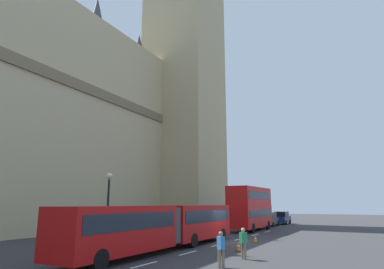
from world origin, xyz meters
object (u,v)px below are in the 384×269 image
at_px(traffic_cone_west, 238,247).
at_px(sedan_lead, 269,219).
at_px(pedestrian_near_cones, 221,248).
at_px(traffic_cone_middle, 255,239).
at_px(sedan_trailing, 282,218).
at_px(double_decker_bus, 250,206).
at_px(street_lamp, 108,203).
at_px(articulated_bus, 164,223).
at_px(pedestrian_by_kerb, 243,242).

bearing_deg(traffic_cone_west, sedan_lead, 10.67).
distance_m(sedan_lead, pedestrian_near_cones, 31.30).
bearing_deg(pedestrian_near_cones, traffic_cone_middle, 8.97).
bearing_deg(sedan_trailing, double_decker_bus, 178.87).
xyz_separation_m(traffic_cone_middle, pedestrian_near_cones, (-10.93, -1.72, 0.63)).
xyz_separation_m(traffic_cone_west, traffic_cone_middle, (5.13, 0.46, 0.00)).
bearing_deg(sedan_lead, street_lamp, 171.17).
bearing_deg(articulated_bus, street_lamp, 96.85).
distance_m(double_decker_bus, street_lamp, 19.55).
bearing_deg(articulated_bus, pedestrian_by_kerb, -98.23).
bearing_deg(traffic_cone_west, street_lamp, 106.46).
xyz_separation_m(sedan_trailing, traffic_cone_middle, (-25.36, -3.74, -0.63)).
xyz_separation_m(traffic_cone_west, street_lamp, (-2.65, 8.98, 2.77)).
bearing_deg(street_lamp, traffic_cone_west, -73.54).
xyz_separation_m(sedan_trailing, pedestrian_near_cones, (-36.29, -5.46, -0.00)).
bearing_deg(traffic_cone_west, traffic_cone_middle, 5.14).
xyz_separation_m(articulated_bus, sedan_lead, (27.04, 0.22, -0.83)).
height_order(double_decker_bus, street_lamp, street_lamp).
bearing_deg(articulated_bus, sedan_lead, 0.47).
height_order(sedan_lead, pedestrian_by_kerb, sedan_lead).
distance_m(traffic_cone_middle, street_lamp, 11.87).
bearing_deg(sedan_trailing, pedestrian_by_kerb, -170.49).
relative_size(articulated_bus, street_lamp, 3.31).
bearing_deg(pedestrian_near_cones, articulated_bus, 57.28).
xyz_separation_m(articulated_bus, double_decker_bus, (18.48, 0.00, 0.96)).
relative_size(sedan_lead, sedan_trailing, 1.00).
height_order(street_lamp, pedestrian_near_cones, street_lamp).
height_order(double_decker_bus, pedestrian_near_cones, double_decker_bus).
distance_m(traffic_cone_west, pedestrian_near_cones, 5.97).
xyz_separation_m(sedan_lead, traffic_cone_west, (-24.93, -4.70, -0.63)).
bearing_deg(double_decker_bus, street_lamp, 166.68).
height_order(traffic_cone_west, traffic_cone_middle, same).
bearing_deg(sedan_trailing, articulated_bus, 179.51).
height_order(articulated_bus, double_decker_bus, double_decker_bus).
distance_m(articulated_bus, pedestrian_near_cones, 6.87).
relative_size(double_decker_bus, sedan_trailing, 2.12).
bearing_deg(traffic_cone_west, double_decker_bus, 15.30).
relative_size(sedan_trailing, pedestrian_near_cones, 2.60).
bearing_deg(traffic_cone_middle, pedestrian_by_kerb, -167.00).
distance_m(sedan_trailing, pedestrian_near_cones, 36.70).
xyz_separation_m(traffic_cone_west, pedestrian_near_cones, (-5.80, -1.26, 0.63)).
relative_size(articulated_bus, sedan_trailing, 3.97).
height_order(sedan_trailing, traffic_cone_west, sedan_trailing).
height_order(sedan_lead, traffic_cone_west, sedan_lead).
relative_size(traffic_cone_west, pedestrian_by_kerb, 0.34).
distance_m(sedan_trailing, pedestrian_by_kerb, 33.92).
xyz_separation_m(traffic_cone_west, pedestrian_by_kerb, (-2.96, -1.41, 0.63)).
height_order(traffic_cone_middle, pedestrian_by_kerb, pedestrian_by_kerb).
relative_size(sedan_lead, traffic_cone_west, 7.59).
bearing_deg(pedestrian_near_cones, sedan_lead, 10.98).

